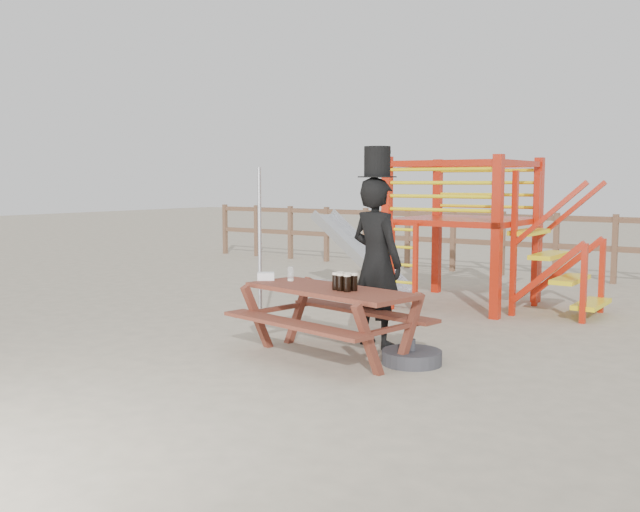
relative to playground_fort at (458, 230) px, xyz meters
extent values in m
plane|color=tan|center=(-0.12, -3.58, -1.07)|extent=(60.00, 60.00, 0.00)
cube|color=brown|center=(-0.12, 3.42, 0.03)|extent=(15.00, 0.06, 0.10)
cube|color=brown|center=(-0.12, 3.42, -0.47)|extent=(15.00, 0.06, 0.10)
cube|color=brown|center=(-7.62, 3.42, -0.47)|extent=(0.09, 0.09, 1.20)
cube|color=brown|center=(-6.62, 3.42, -0.47)|extent=(0.09, 0.09, 1.20)
cube|color=brown|center=(-5.62, 3.42, -0.47)|extent=(0.09, 0.09, 1.20)
cube|color=brown|center=(-4.62, 3.42, -0.47)|extent=(0.09, 0.09, 1.20)
cube|color=brown|center=(-3.62, 3.42, -0.47)|extent=(0.09, 0.09, 1.20)
cube|color=brown|center=(-2.62, 3.42, -0.47)|extent=(0.09, 0.09, 1.20)
cube|color=brown|center=(-1.62, 3.42, -0.47)|extent=(0.09, 0.09, 1.20)
cube|color=brown|center=(-0.62, 3.42, -0.47)|extent=(0.09, 0.09, 1.20)
cube|color=brown|center=(0.38, 3.42, -0.47)|extent=(0.09, 0.09, 1.20)
cube|color=brown|center=(1.38, 3.42, -0.47)|extent=(0.09, 0.09, 1.20)
cube|color=#B5200C|center=(-0.72, -0.78, -0.02)|extent=(0.12, 0.12, 2.10)
cube|color=#B5200C|center=(0.88, -0.78, -0.02)|extent=(0.12, 0.12, 2.10)
cube|color=#B5200C|center=(-0.72, 0.82, -0.02)|extent=(0.12, 0.12, 2.10)
cube|color=#B5200C|center=(0.88, 0.82, -0.02)|extent=(0.12, 0.12, 2.10)
cube|color=#B5200C|center=(0.08, 0.02, 0.13)|extent=(1.72, 1.72, 0.08)
cube|color=#B5200C|center=(0.08, -0.78, 0.93)|extent=(1.60, 0.08, 0.08)
cube|color=#B5200C|center=(0.08, 0.82, 0.93)|extent=(1.60, 0.08, 0.08)
cube|color=#B5200C|center=(-0.72, 0.02, 0.93)|extent=(0.08, 1.60, 0.08)
cube|color=#B5200C|center=(0.88, 0.02, 0.93)|extent=(0.08, 1.60, 0.08)
cylinder|color=yellow|center=(0.08, -0.78, 0.31)|extent=(1.50, 0.05, 0.05)
cylinder|color=yellow|center=(0.08, 0.82, 0.31)|extent=(1.50, 0.05, 0.05)
cylinder|color=yellow|center=(0.08, -0.78, 0.49)|extent=(1.50, 0.05, 0.05)
cylinder|color=yellow|center=(0.08, 0.82, 0.49)|extent=(1.50, 0.05, 0.05)
cylinder|color=yellow|center=(0.08, -0.78, 0.67)|extent=(1.50, 0.05, 0.05)
cylinder|color=yellow|center=(0.08, 0.82, 0.67)|extent=(1.50, 0.05, 0.05)
cylinder|color=yellow|center=(0.08, -0.78, 0.85)|extent=(1.50, 0.05, 0.05)
cylinder|color=yellow|center=(0.08, 0.82, 0.85)|extent=(1.50, 0.05, 0.05)
cube|color=#B5200C|center=(-0.55, -0.93, -0.47)|extent=(0.06, 0.06, 1.20)
cube|color=#B5200C|center=(-0.19, -0.93, -0.47)|extent=(0.06, 0.06, 1.20)
cylinder|color=yellow|center=(-0.37, -0.93, -0.92)|extent=(0.36, 0.04, 0.04)
cylinder|color=yellow|center=(-0.37, -0.93, -0.68)|extent=(0.36, 0.04, 0.04)
cylinder|color=yellow|center=(-0.37, -0.93, -0.44)|extent=(0.36, 0.04, 0.04)
cylinder|color=yellow|center=(-0.37, -0.93, -0.20)|extent=(0.36, 0.04, 0.04)
cylinder|color=yellow|center=(-0.37, -0.93, 0.04)|extent=(0.36, 0.04, 0.04)
cube|color=yellow|center=(1.03, 0.02, 0.01)|extent=(0.30, 0.90, 0.06)
cube|color=yellow|center=(1.31, 0.02, -0.29)|extent=(0.30, 0.90, 0.06)
cube|color=yellow|center=(1.59, 0.02, -0.59)|extent=(0.30, 0.90, 0.06)
cube|color=yellow|center=(1.87, 0.02, -0.89)|extent=(0.30, 0.90, 0.06)
cube|color=#B5200C|center=(1.43, -0.43, -0.47)|extent=(0.95, 0.08, 0.86)
cube|color=#B5200C|center=(1.43, 0.47, -0.47)|extent=(0.95, 0.08, 0.86)
cube|color=silver|center=(-1.62, 0.02, -0.45)|extent=(1.53, 0.55, 1.21)
cube|color=silver|center=(-1.62, -0.25, -0.41)|extent=(1.58, 0.04, 1.28)
cube|color=silver|center=(-1.62, 0.29, -0.41)|extent=(1.58, 0.04, 1.28)
cube|color=silver|center=(-2.52, 0.02, -0.97)|extent=(0.35, 0.55, 0.05)
cube|color=brown|center=(0.26, -3.65, -0.39)|extent=(1.91, 0.99, 0.05)
cube|color=brown|center=(0.17, -4.14, -0.66)|extent=(1.83, 0.57, 0.04)
cube|color=brown|center=(0.35, -3.16, -0.66)|extent=(1.83, 0.57, 0.04)
cube|color=brown|center=(-0.50, -3.52, -0.75)|extent=(0.26, 1.08, 0.65)
cube|color=brown|center=(1.02, -3.79, -0.75)|extent=(0.26, 1.08, 0.65)
imported|color=black|center=(0.39, -2.96, -0.17)|extent=(0.74, 0.58, 1.80)
cube|color=#0B7D31|center=(0.42, -2.82, 0.04)|extent=(0.07, 0.04, 0.42)
cylinder|color=black|center=(0.39, -2.96, 0.74)|extent=(0.41, 0.41, 0.01)
cylinder|color=black|center=(0.39, -2.96, 0.90)|extent=(0.28, 0.28, 0.31)
cube|color=white|center=(0.42, -2.82, 1.01)|extent=(0.14, 0.04, 0.04)
cylinder|color=#B2B2B7|center=(-0.93, -3.30, -0.12)|extent=(0.04, 0.04, 1.91)
cylinder|color=#333338|center=(1.06, -3.42, -1.00)|extent=(0.58, 0.58, 0.13)
cylinder|color=#333338|center=(1.06, -3.42, -0.88)|extent=(0.07, 0.07, 0.11)
cube|color=white|center=(-0.63, -3.56, -0.33)|extent=(0.23, 0.22, 0.08)
cylinder|color=black|center=(0.38, -3.72, -0.29)|extent=(0.07, 0.07, 0.15)
cylinder|color=#FBEBCD|center=(0.38, -3.72, -0.21)|extent=(0.07, 0.07, 0.02)
cylinder|color=black|center=(0.45, -3.75, -0.29)|extent=(0.07, 0.07, 0.15)
cylinder|color=#FBEBCD|center=(0.45, -3.75, -0.21)|extent=(0.07, 0.07, 0.02)
cylinder|color=black|center=(0.54, -3.76, -0.29)|extent=(0.07, 0.07, 0.15)
cylinder|color=#FBEBCD|center=(0.54, -3.76, -0.21)|extent=(0.07, 0.07, 0.02)
cylinder|color=black|center=(0.38, -3.65, -0.29)|extent=(0.07, 0.07, 0.15)
cylinder|color=#FBEBCD|center=(0.38, -3.65, -0.21)|extent=(0.07, 0.07, 0.02)
cylinder|color=black|center=(0.47, -3.66, -0.29)|extent=(0.07, 0.07, 0.15)
cylinder|color=#FBEBCD|center=(0.47, -3.66, -0.21)|extent=(0.07, 0.07, 0.02)
cylinder|color=black|center=(0.55, -3.67, -0.29)|extent=(0.07, 0.07, 0.15)
cylinder|color=#FBEBCD|center=(0.55, -3.67, -0.21)|extent=(0.07, 0.07, 0.02)
cylinder|color=silver|center=(-0.37, -3.47, -0.29)|extent=(0.07, 0.07, 0.15)
cylinder|color=#FBEBCD|center=(-0.37, -3.47, -0.36)|extent=(0.06, 0.06, 0.02)
camera|label=1|loc=(4.20, -9.45, 0.69)|focal=40.00mm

